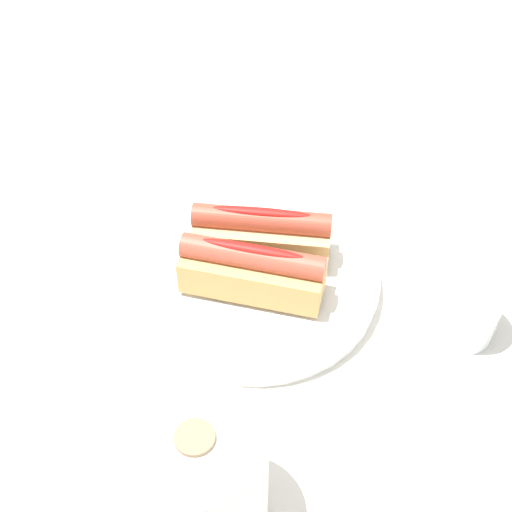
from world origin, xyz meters
name	(u,v)px	position (x,y,z in m)	size (l,w,h in m)	color
ground_plane	(264,281)	(0.00, 0.00, 0.00)	(2.40, 2.40, 0.00)	silver
serving_bowl	(256,277)	(0.01, 0.01, 0.02)	(0.27, 0.27, 0.03)	white
hotdog_front	(261,233)	(0.01, -0.02, 0.06)	(0.16, 0.09, 0.06)	#DBB270
hotdog_back	(250,269)	(0.00, 0.04, 0.06)	(0.16, 0.07, 0.06)	tan
water_glass	(467,306)	(-0.22, -0.01, 0.04)	(0.07, 0.07, 0.09)	white
paper_towel_roll	(200,480)	(-0.05, 0.27, 0.07)	(0.11, 0.11, 0.13)	white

